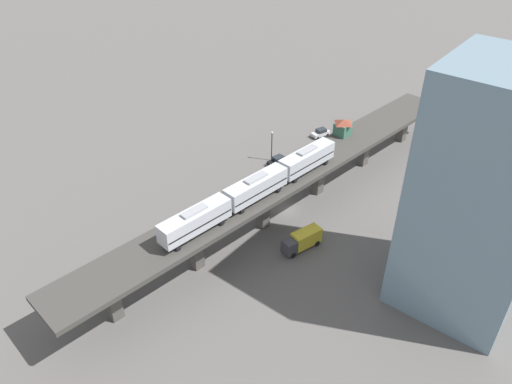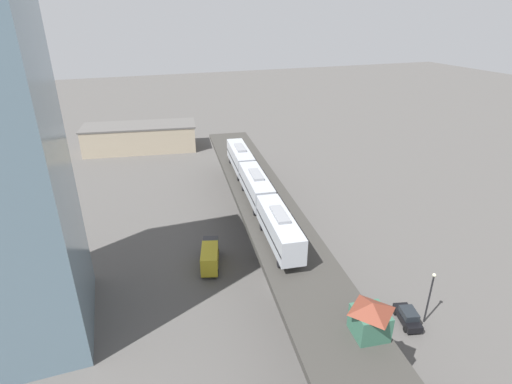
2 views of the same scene
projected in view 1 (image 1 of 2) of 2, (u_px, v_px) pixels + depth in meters
The scene contains 9 objects.
ground_plane at pixel (287, 210), 93.05m from camera, with size 400.00×400.00×0.00m, color #514F4C.
elevated_viaduct at pixel (289, 179), 89.24m from camera, with size 19.75×92.33×7.98m.
subway_train at pixel (256, 187), 80.71m from camera, with size 7.40×37.26×4.45m.
signal_hut at pixel (343, 127), 99.50m from camera, with size 3.59×3.59×3.40m.
street_car_black at pixel (278, 161), 105.82m from camera, with size 2.83×4.71×1.89m.
street_car_silver at pixel (321, 133), 116.09m from camera, with size 3.12×4.75×1.89m.
delivery_truck at pixel (302, 240), 83.31m from camera, with size 4.16×7.54×3.20m.
street_lamp at pixel (272, 144), 105.40m from camera, with size 0.44×0.44×6.94m.
office_tower at pixel (482, 198), 65.36m from camera, with size 16.00×16.00×36.00m.
Camera 1 is at (-41.64, 61.94, 55.98)m, focal length 35.00 mm.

